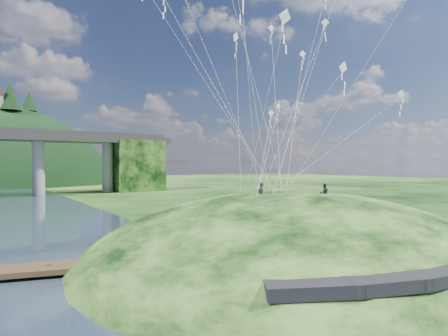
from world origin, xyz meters
TOP-DOWN VIEW (x-y plane):
  - ground at (0.00, 0.00)m, footprint 320.00×320.00m
  - grass_hill at (8.00, 2.00)m, footprint 36.00×32.00m
  - footpath at (7.46, -9.74)m, footprint 22.29×5.84m
  - wooden_dock at (-6.42, 6.39)m, footprint 14.48×7.10m
  - kite_flyers at (8.26, 1.44)m, footprint 5.43×3.47m
  - kite_swarm at (8.14, 3.51)m, footprint 21.19×17.50m

SIDE VIEW (x-z plane):
  - grass_hill at x=8.00m, z-range -8.00..5.00m
  - ground at x=0.00m, z-range 0.00..0.00m
  - wooden_dock at x=-6.42m, z-range -0.06..0.98m
  - footpath at x=7.46m, z-range 1.67..2.50m
  - kite_flyers at x=8.26m, z-range 4.86..6.74m
  - kite_swarm at x=8.14m, z-range 11.99..27.99m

